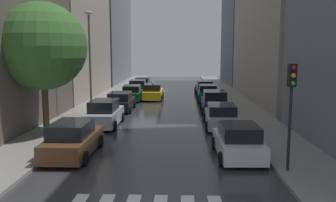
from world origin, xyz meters
The scene contains 21 objects.
ground_plane centered at (0.00, 24.00, -0.02)m, with size 28.00×72.00×0.04m, color #333336.
sidewalk_left centered at (-6.50, 24.00, 0.07)m, with size 3.00×72.00×0.15m, color gray.
sidewalk_right centered at (6.50, 24.00, 0.07)m, with size 3.00×72.00×0.15m, color gray.
building_left_far centered at (-11.00, 47.37, 12.27)m, with size 6.00×18.77×24.53m, color slate.
building_right_mid centered at (11.00, 26.50, 8.56)m, with size 6.00×20.93×17.13m, color #9E9384.
building_right_far centered at (11.00, 44.88, 11.00)m, with size 6.00×13.58×21.99m, color slate.
parked_car_left_nearest centered at (-3.99, 6.91, 0.78)m, with size 2.10×4.55×1.67m.
parked_car_left_second centered at (-3.90, 13.65, 0.82)m, with size 2.07×4.50×1.76m.
parked_car_left_third centered at (-3.88, 19.79, 0.74)m, with size 2.17×4.45×1.56m.
parked_car_left_fourth centered at (-3.73, 26.00, 0.73)m, with size 2.12×4.56×1.55m.
parked_car_left_fifth centered at (-3.79, 31.27, 0.78)m, with size 2.17×4.40×1.66m.
parked_car_left_sixth centered at (-3.77, 36.67, 0.73)m, with size 2.23×4.30×1.54m.
parked_car_right_nearest centered at (3.81, 6.90, 0.75)m, with size 2.19×4.11×1.60m.
parked_car_right_second centered at (3.78, 13.53, 0.73)m, with size 2.26×4.60×1.54m.
parked_car_right_third centered at (3.88, 19.17, 0.83)m, with size 2.21×4.51×1.78m.
parked_car_right_fourth centered at (3.83, 25.83, 0.77)m, with size 2.14×4.26×1.64m.
parked_car_right_fifth centered at (3.91, 31.55, 0.74)m, with size 2.18×4.46×1.56m.
taxi_midroad centered at (-1.69, 26.72, 0.76)m, with size 2.07×4.60×1.81m.
street_tree_left centered at (-6.76, 10.88, 5.20)m, with size 5.02×5.02×7.57m.
traffic_light_right_corner centered at (5.45, 4.71, 3.29)m, with size 0.30×0.42×4.30m.
lamp_post_left centered at (-5.55, 16.71, 4.52)m, with size 0.60×0.28×7.66m.
Camera 1 is at (1.07, -9.18, 4.93)m, focal length 37.72 mm.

